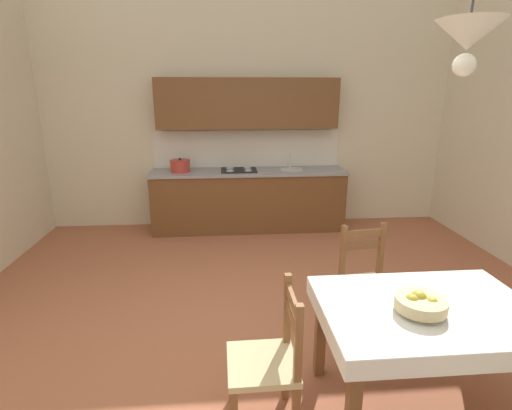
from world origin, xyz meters
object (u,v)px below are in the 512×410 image
at_px(dining_chair_kitchen_side, 368,283).
at_px(dining_chair_tv_side, 269,362).
at_px(kitchen_cabinetry, 248,173).
at_px(pendant_lamp, 468,37).
at_px(dining_table, 426,325).
at_px(fruit_bowl, 420,303).

bearing_deg(dining_chair_kitchen_side, dining_chair_tv_side, -135.91).
distance_m(kitchen_cabinetry, pendant_lamp, 4.07).
relative_size(dining_chair_kitchen_side, pendant_lamp, 1.16).
xyz_separation_m(kitchen_cabinetry, dining_table, (0.88, -3.64, -0.24)).
distance_m(kitchen_cabinetry, dining_chair_kitchen_side, 2.90).
xyz_separation_m(dining_chair_tv_side, pendant_lamp, (0.94, -0.05, 1.83)).
bearing_deg(kitchen_cabinetry, dining_chair_kitchen_side, -72.79).
xyz_separation_m(dining_table, fruit_bowl, (-0.09, -0.06, 0.19)).
bearing_deg(dining_chair_kitchen_side, fruit_bowl, -93.59).
xyz_separation_m(dining_table, pendant_lamp, (-0.04, -0.08, 1.65)).
distance_m(dining_table, dining_chair_kitchen_side, 0.91).
height_order(dining_table, dining_chair_tv_side, dining_chair_tv_side).
relative_size(kitchen_cabinetry, dining_table, 2.16).
bearing_deg(kitchen_cabinetry, pendant_lamp, -77.31).
relative_size(dining_chair_kitchen_side, fruit_bowl, 3.10).
xyz_separation_m(kitchen_cabinetry, pendant_lamp, (0.84, -3.72, 1.42)).
height_order(dining_table, dining_chair_kitchen_side, dining_chair_kitchen_side).
bearing_deg(kitchen_cabinetry, dining_chair_tv_side, -91.67).
bearing_deg(dining_chair_tv_side, kitchen_cabinetry, 88.33).
relative_size(dining_table, fruit_bowl, 4.40).
height_order(dining_chair_kitchen_side, fruit_bowl, dining_chair_kitchen_side).
height_order(dining_chair_tv_side, fruit_bowl, dining_chair_tv_side).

